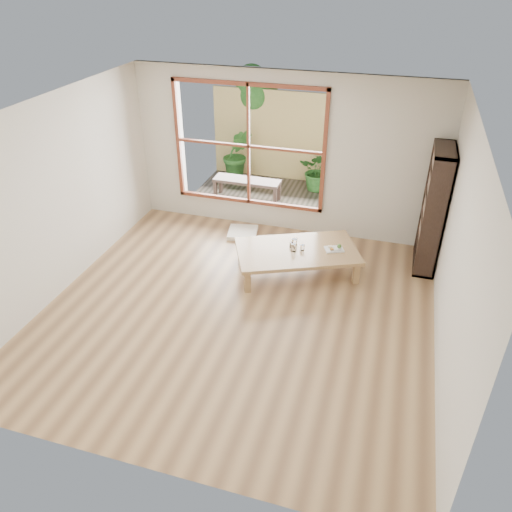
% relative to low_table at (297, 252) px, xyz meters
% --- Properties ---
extents(ground, '(5.00, 5.00, 0.00)m').
position_rel_low_table_xyz_m(ground, '(-0.53, -1.14, -0.33)').
color(ground, tan).
rests_on(ground, ground).
extents(low_table, '(1.98, 1.60, 0.38)m').
position_rel_low_table_xyz_m(low_table, '(0.00, 0.00, 0.00)').
color(low_table, '#9A744B').
rests_on(low_table, ground).
extents(floor_cushion, '(0.56, 0.56, 0.07)m').
position_rel_low_table_xyz_m(floor_cushion, '(-1.11, 0.86, -0.30)').
color(floor_cushion, white).
rests_on(floor_cushion, ground).
extents(bookshelf, '(0.29, 0.82, 1.83)m').
position_rel_low_table_xyz_m(bookshelf, '(1.80, 0.76, 0.58)').
color(bookshelf, '#32221B').
rests_on(bookshelf, ground).
extents(glass_tall, '(0.07, 0.07, 0.12)m').
position_rel_low_table_xyz_m(glass_tall, '(-0.04, -0.06, 0.11)').
color(glass_tall, silver).
rests_on(glass_tall, low_table).
extents(glass_mid, '(0.06, 0.06, 0.09)m').
position_rel_low_table_xyz_m(glass_mid, '(0.07, 0.01, 0.09)').
color(glass_mid, silver).
rests_on(glass_mid, low_table).
extents(glass_short, '(0.08, 0.08, 0.10)m').
position_rel_low_table_xyz_m(glass_short, '(-0.07, 0.12, 0.10)').
color(glass_short, silver).
rests_on(glass_short, low_table).
extents(glass_small, '(0.06, 0.06, 0.07)m').
position_rel_low_table_xyz_m(glass_small, '(-0.10, 0.05, 0.08)').
color(glass_small, silver).
rests_on(glass_small, low_table).
extents(food_tray, '(0.32, 0.28, 0.08)m').
position_rel_low_table_xyz_m(food_tray, '(0.53, 0.16, 0.06)').
color(food_tray, white).
rests_on(food_tray, low_table).
extents(deck, '(2.80, 2.00, 0.05)m').
position_rel_low_table_xyz_m(deck, '(-1.13, 2.42, -0.33)').
color(deck, '#3E362D').
rests_on(deck, ground).
extents(garden_bench, '(1.26, 0.38, 0.40)m').
position_rel_low_table_xyz_m(garden_bench, '(-1.45, 2.18, 0.03)').
color(garden_bench, '#32221B').
rests_on(garden_bench, deck).
extents(bamboo_fence, '(2.80, 0.06, 1.80)m').
position_rel_low_table_xyz_m(bamboo_fence, '(-1.13, 3.42, 0.57)').
color(bamboo_fence, tan).
rests_on(bamboo_fence, ground).
extents(shrub_right, '(0.72, 0.63, 0.80)m').
position_rel_low_table_xyz_m(shrub_right, '(-0.25, 3.00, 0.09)').
color(shrub_right, '#2F6425').
rests_on(shrub_right, deck).
extents(shrub_left, '(0.72, 0.65, 1.07)m').
position_rel_low_table_xyz_m(shrub_left, '(-1.94, 3.06, 0.23)').
color(shrub_left, '#2F6425').
rests_on(shrub_left, deck).
extents(garden_tree, '(1.04, 0.85, 2.22)m').
position_rel_low_table_xyz_m(garden_tree, '(-1.81, 3.72, 1.29)').
color(garden_tree, '#4C3D2D').
rests_on(garden_tree, ground).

